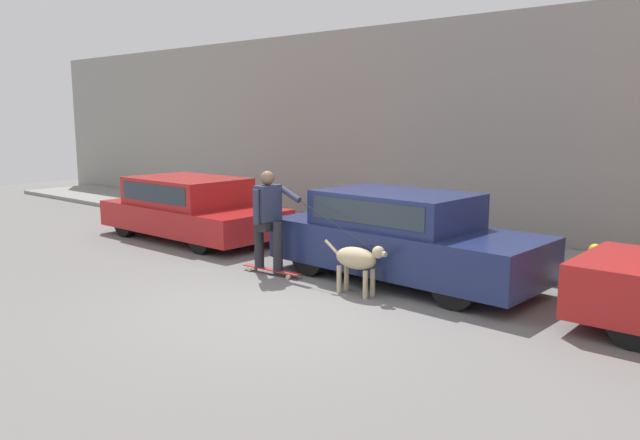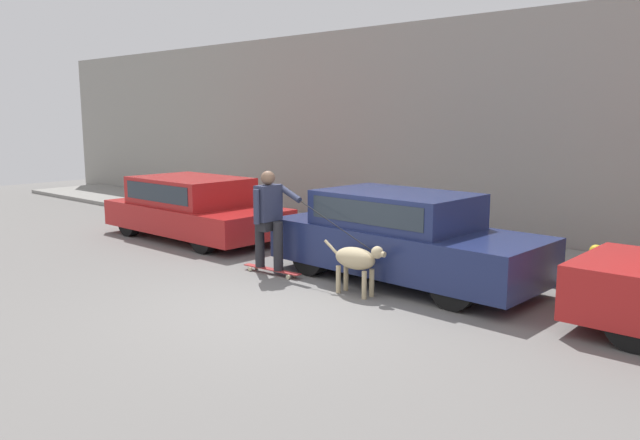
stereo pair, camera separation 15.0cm
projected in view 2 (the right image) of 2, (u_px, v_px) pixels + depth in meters
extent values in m
plane|color=slate|center=(284.00, 306.00, 8.28)|extent=(36.00, 36.00, 0.00)
cube|color=gray|center=(494.00, 130.00, 12.22)|extent=(32.00, 0.30, 4.45)
cube|color=gray|center=(454.00, 250.00, 11.57)|extent=(30.00, 2.41, 0.11)
cylinder|color=black|center=(266.00, 226.00, 12.61)|extent=(0.61, 0.20, 0.61)
cylinder|color=black|center=(203.00, 237.00, 11.46)|extent=(0.61, 0.20, 0.61)
cylinder|color=black|center=(191.00, 213.00, 14.29)|extent=(0.61, 0.20, 0.61)
cylinder|color=black|center=(129.00, 222.00, 13.13)|extent=(0.61, 0.20, 0.61)
cube|color=#B21E1E|center=(196.00, 217.00, 12.85)|extent=(4.10, 1.85, 0.52)
cube|color=#B21E1E|center=(190.00, 191.00, 12.87)|extent=(2.37, 1.65, 0.55)
cube|color=#28333D|center=(156.00, 193.00, 12.26)|extent=(2.08, 0.03, 0.35)
cylinder|color=black|center=(506.00, 266.00, 9.11)|extent=(0.67, 0.22, 0.67)
cylinder|color=black|center=(454.00, 285.00, 8.09)|extent=(0.67, 0.22, 0.67)
cylinder|color=black|center=(367.00, 242.00, 10.90)|extent=(0.67, 0.22, 0.67)
cylinder|color=black|center=(310.00, 254.00, 9.88)|extent=(0.67, 0.22, 0.67)
cube|color=navy|center=(404.00, 248.00, 9.46)|extent=(4.29, 1.82, 0.65)
cube|color=navy|center=(396.00, 209.00, 9.48)|extent=(2.37, 1.59, 0.52)
cube|color=#28333D|center=(365.00, 213.00, 8.94)|extent=(2.04, 0.09, 0.33)
cylinder|color=black|center=(636.00, 322.00, 6.65)|extent=(0.64, 0.20, 0.64)
cylinder|color=tan|center=(372.00, 283.00, 8.71)|extent=(0.07, 0.07, 0.39)
cylinder|color=tan|center=(364.00, 285.00, 8.59)|extent=(0.07, 0.07, 0.39)
cylinder|color=tan|center=(346.00, 277.00, 9.02)|extent=(0.07, 0.07, 0.39)
cylinder|color=tan|center=(338.00, 279.00, 8.89)|extent=(0.07, 0.07, 0.39)
ellipsoid|color=tan|center=(355.00, 258.00, 8.75)|extent=(0.67, 0.31, 0.31)
sphere|color=tan|center=(377.00, 252.00, 8.47)|extent=(0.17, 0.17, 0.17)
cylinder|color=tan|center=(382.00, 254.00, 8.43)|extent=(0.09, 0.08, 0.08)
cylinder|color=tan|center=(331.00, 247.00, 9.02)|extent=(0.27, 0.04, 0.21)
cylinder|color=beige|center=(294.00, 275.00, 9.78)|extent=(0.07, 0.03, 0.07)
cylinder|color=beige|center=(288.00, 277.00, 9.66)|extent=(0.07, 0.03, 0.07)
cylinder|color=beige|center=(257.00, 267.00, 10.28)|extent=(0.07, 0.03, 0.07)
cylinder|color=beige|center=(250.00, 269.00, 10.17)|extent=(0.07, 0.03, 0.07)
cube|color=#A82D2D|center=(272.00, 269.00, 9.97)|extent=(1.15, 0.19, 0.02)
cylinder|color=#232328|center=(278.00, 246.00, 9.81)|extent=(0.15, 0.15, 0.78)
cylinder|color=#232328|center=(260.00, 243.00, 10.06)|extent=(0.15, 0.15, 0.78)
cube|color=#232328|center=(269.00, 225.00, 9.88)|extent=(0.21, 0.35, 0.16)
cube|color=#2D334C|center=(268.00, 203.00, 9.82)|extent=(0.24, 0.45, 0.57)
sphere|color=brown|center=(268.00, 178.00, 9.76)|extent=(0.23, 0.23, 0.23)
cylinder|color=#2D334C|center=(256.00, 207.00, 9.62)|extent=(0.10, 0.10, 0.54)
cylinder|color=#2D334C|center=(289.00, 193.00, 9.82)|extent=(0.55, 0.17, 0.26)
cylinder|color=black|center=(336.00, 226.00, 9.06)|extent=(1.67, 0.23, 0.58)
cylinder|color=gold|center=(594.00, 277.00, 8.50)|extent=(0.17, 0.17, 0.65)
sphere|color=gold|center=(596.00, 251.00, 8.44)|extent=(0.18, 0.18, 0.18)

